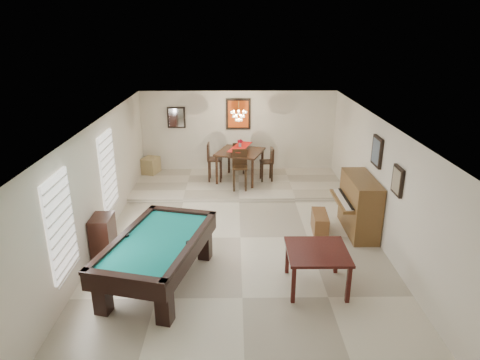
{
  "coord_description": "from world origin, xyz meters",
  "views": [
    {
      "loc": [
        -0.13,
        -8.54,
        4.47
      ],
      "look_at": [
        0.0,
        0.6,
        1.15
      ],
      "focal_mm": 32.0,
      "sensor_mm": 36.0,
      "label": 1
    }
  ],
  "objects_px": {
    "piano_bench": "(320,223)",
    "dining_table": "(240,164)",
    "pool_table": "(159,261)",
    "dining_chair_south": "(240,170)",
    "dining_chair_east": "(266,164)",
    "corner_bench": "(151,165)",
    "square_table": "(316,269)",
    "dining_chair_north": "(239,157)",
    "dining_chair_west": "(215,162)",
    "chandelier": "(239,112)",
    "flower_vase": "(240,143)",
    "upright_piano": "(353,205)",
    "apothecary_chest": "(103,237)"
  },
  "relations": [
    {
      "from": "piano_bench",
      "to": "dining_table",
      "type": "bearing_deg",
      "value": 119.03
    },
    {
      "from": "pool_table",
      "to": "dining_chair_south",
      "type": "bearing_deg",
      "value": 85.09
    },
    {
      "from": "piano_bench",
      "to": "dining_table",
      "type": "height_order",
      "value": "dining_table"
    },
    {
      "from": "dining_chair_east",
      "to": "corner_bench",
      "type": "height_order",
      "value": "dining_chair_east"
    },
    {
      "from": "pool_table",
      "to": "dining_chair_south",
      "type": "relative_size",
      "value": 2.34
    },
    {
      "from": "square_table",
      "to": "dining_chair_north",
      "type": "bearing_deg",
      "value": 102.23
    },
    {
      "from": "dining_chair_west",
      "to": "chandelier",
      "type": "xyz_separation_m",
      "value": [
        0.69,
        -0.23,
        1.52
      ]
    },
    {
      "from": "dining_chair_north",
      "to": "corner_bench",
      "type": "xyz_separation_m",
      "value": [
        -2.74,
        -0.01,
        -0.25
      ]
    },
    {
      "from": "flower_vase",
      "to": "dining_chair_south",
      "type": "distance_m",
      "value": 0.95
    },
    {
      "from": "dining_chair_west",
      "to": "chandelier",
      "type": "height_order",
      "value": "chandelier"
    },
    {
      "from": "dining_chair_west",
      "to": "chandelier",
      "type": "relative_size",
      "value": 1.88
    },
    {
      "from": "dining_chair_east",
      "to": "chandelier",
      "type": "bearing_deg",
      "value": -80.55
    },
    {
      "from": "dining_chair_north",
      "to": "pool_table",
      "type": "bearing_deg",
      "value": 76.44
    },
    {
      "from": "upright_piano",
      "to": "apothecary_chest",
      "type": "bearing_deg",
      "value": -168.47
    },
    {
      "from": "dining_chair_south",
      "to": "chandelier",
      "type": "distance_m",
      "value": 1.61
    },
    {
      "from": "upright_piano",
      "to": "dining_chair_south",
      "type": "relative_size",
      "value": 1.39
    },
    {
      "from": "upright_piano",
      "to": "apothecary_chest",
      "type": "height_order",
      "value": "upright_piano"
    },
    {
      "from": "dining_chair_south",
      "to": "corner_bench",
      "type": "bearing_deg",
      "value": 151.68
    },
    {
      "from": "apothecary_chest",
      "to": "corner_bench",
      "type": "bearing_deg",
      "value": 89.43
    },
    {
      "from": "upright_piano",
      "to": "apothecary_chest",
      "type": "relative_size",
      "value": 1.74
    },
    {
      "from": "square_table",
      "to": "dining_chair_west",
      "type": "height_order",
      "value": "dining_chair_west"
    },
    {
      "from": "apothecary_chest",
      "to": "dining_chair_south",
      "type": "bearing_deg",
      "value": 51.17
    },
    {
      "from": "upright_piano",
      "to": "dining_chair_west",
      "type": "distance_m",
      "value": 4.51
    },
    {
      "from": "dining_chair_east",
      "to": "piano_bench",
      "type": "bearing_deg",
      "value": 11.92
    },
    {
      "from": "square_table",
      "to": "dining_chair_north",
      "type": "distance_m",
      "value": 6.21
    },
    {
      "from": "upright_piano",
      "to": "chandelier",
      "type": "xyz_separation_m",
      "value": [
        -2.55,
        2.91,
        1.55
      ]
    },
    {
      "from": "apothecary_chest",
      "to": "piano_bench",
      "type": "bearing_deg",
      "value": 12.86
    },
    {
      "from": "piano_bench",
      "to": "apothecary_chest",
      "type": "height_order",
      "value": "apothecary_chest"
    },
    {
      "from": "piano_bench",
      "to": "dining_chair_east",
      "type": "height_order",
      "value": "dining_chair_east"
    },
    {
      "from": "pool_table",
      "to": "piano_bench",
      "type": "bearing_deg",
      "value": 45.11
    },
    {
      "from": "piano_bench",
      "to": "dining_chair_south",
      "type": "bearing_deg",
      "value": 126.3
    },
    {
      "from": "upright_piano",
      "to": "corner_bench",
      "type": "distance_m",
      "value": 6.54
    },
    {
      "from": "apothecary_chest",
      "to": "dining_table",
      "type": "relative_size",
      "value": 0.73
    },
    {
      "from": "dining_chair_north",
      "to": "dining_chair_east",
      "type": "xyz_separation_m",
      "value": [
        0.81,
        -0.73,
        -0.0
      ]
    },
    {
      "from": "dining_chair_north",
      "to": "chandelier",
      "type": "height_order",
      "value": "chandelier"
    },
    {
      "from": "dining_table",
      "to": "chandelier",
      "type": "height_order",
      "value": "chandelier"
    },
    {
      "from": "apothecary_chest",
      "to": "dining_table",
      "type": "bearing_deg",
      "value": 56.38
    },
    {
      "from": "apothecary_chest",
      "to": "dining_table",
      "type": "xyz_separation_m",
      "value": [
        2.82,
        4.24,
        0.18
      ]
    },
    {
      "from": "square_table",
      "to": "dining_table",
      "type": "distance_m",
      "value": 5.52
    },
    {
      "from": "upright_piano",
      "to": "dining_table",
      "type": "distance_m",
      "value": 4.03
    },
    {
      "from": "corner_bench",
      "to": "dining_table",
      "type": "bearing_deg",
      "value": -13.94
    },
    {
      "from": "upright_piano",
      "to": "piano_bench",
      "type": "bearing_deg",
      "value": -177.07
    },
    {
      "from": "pool_table",
      "to": "dining_chair_west",
      "type": "relative_size",
      "value": 2.32
    },
    {
      "from": "upright_piano",
      "to": "dining_table",
      "type": "bearing_deg",
      "value": 128.41
    },
    {
      "from": "square_table",
      "to": "piano_bench",
      "type": "xyz_separation_m",
      "value": [
        0.49,
        2.17,
        -0.14
      ]
    },
    {
      "from": "upright_piano",
      "to": "corner_bench",
      "type": "bearing_deg",
      "value": 143.92
    },
    {
      "from": "pool_table",
      "to": "flower_vase",
      "type": "distance_m",
      "value": 5.47
    },
    {
      "from": "pool_table",
      "to": "dining_chair_north",
      "type": "bearing_deg",
      "value": 89.72
    },
    {
      "from": "apothecary_chest",
      "to": "dining_chair_north",
      "type": "height_order",
      "value": "dining_chair_north"
    },
    {
      "from": "dining_table",
      "to": "dining_chair_east",
      "type": "bearing_deg",
      "value": -2.08
    }
  ]
}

